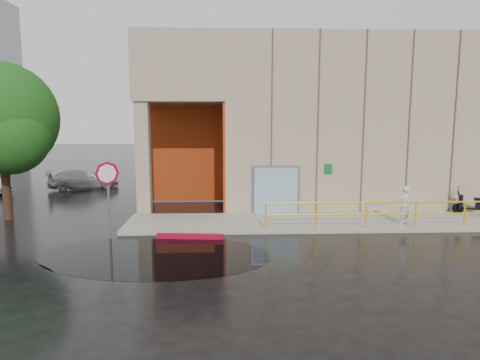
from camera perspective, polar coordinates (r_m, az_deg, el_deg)
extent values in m
plane|color=black|center=(13.31, 6.97, -10.63)|extent=(120.00, 120.00, 0.00)
cube|color=gray|center=(18.47, 17.13, -5.32)|extent=(20.00, 3.00, 0.15)
cube|color=tan|center=(24.78, 16.96, 7.22)|extent=(16.00, 10.00, 8.00)
cube|color=tan|center=(23.62, -7.06, 13.56)|extent=(4.00, 10.00, 3.00)
cube|color=tan|center=(19.25, -12.77, 2.70)|extent=(0.60, 0.60, 5.00)
cube|color=#95350D|center=(22.09, -7.21, 3.53)|extent=(3.80, 0.15, 4.90)
cube|color=#95350D|center=(20.26, -2.13, 3.17)|extent=(0.10, 3.50, 4.90)
cube|color=#8BAABD|center=(18.72, 4.80, -1.44)|extent=(1.90, 0.10, 2.00)
cube|color=slate|center=(18.80, 4.77, -1.40)|extent=(2.10, 0.06, 2.20)
cube|color=#0D6120|center=(19.06, 11.70, 1.47)|extent=(0.32, 0.04, 0.42)
cylinder|color=#E7B40C|center=(17.10, 19.55, -2.82)|extent=(9.50, 0.06, 0.06)
cylinder|color=#E7B40C|center=(17.19, 19.48, -4.30)|extent=(9.50, 0.06, 0.06)
imported|color=silver|center=(17.97, 21.03, -3.15)|extent=(0.67, 0.60, 1.53)
cylinder|color=black|center=(21.03, 27.03, -3.40)|extent=(0.44, 0.26, 0.45)
cylinder|color=slate|center=(15.91, -17.07, -3.28)|extent=(0.08, 0.08, 2.43)
cylinder|color=#B4021E|center=(15.70, -17.28, 0.85)|extent=(0.74, 0.47, 0.84)
cylinder|color=white|center=(15.67, -17.30, 0.84)|extent=(0.57, 0.35, 0.66)
cube|color=maroon|center=(15.56, -6.68, -7.48)|extent=(2.41, 0.40, 0.18)
cube|color=black|center=(13.99, -11.27, -9.78)|extent=(7.69, 5.15, 0.01)
imported|color=#A6A9AE|center=(27.83, -20.15, 0.12)|extent=(4.47, 3.03, 1.20)
cylinder|color=black|center=(20.63, -28.72, -0.65)|extent=(0.36, 0.36, 2.93)
sphere|color=#1F5318|center=(20.44, -29.28, 7.26)|extent=(4.60, 4.60, 4.60)
sphere|color=#1F5318|center=(19.67, -28.44, 5.30)|extent=(3.22, 3.22, 3.22)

